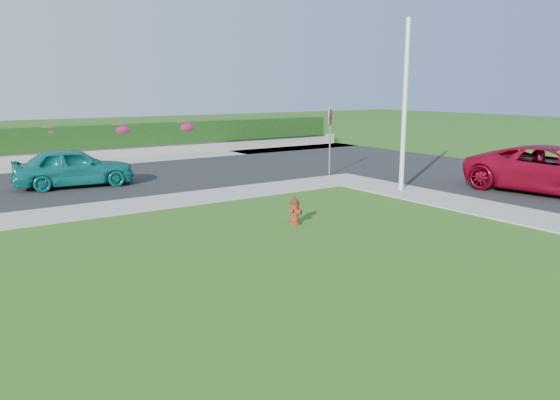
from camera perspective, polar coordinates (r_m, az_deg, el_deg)
ground at (r=10.31m, az=10.34°, el=-8.41°), size 120.00×120.00×0.00m
street_right at (r=22.05m, az=25.38°, el=1.42°), size 8.00×32.00×0.04m
curb_corner at (r=21.34m, az=6.72°, el=2.16°), size 2.00×2.00×0.04m
sidewalk_beyond at (r=26.70m, az=-21.49°, el=3.33°), size 34.00×2.00×0.04m
retaining_wall at (r=28.12m, az=-22.24°, el=4.23°), size 34.00×0.40×0.60m
hedge at (r=28.13m, az=-22.42°, el=5.97°), size 32.00×0.90×1.10m
fire_hydrant at (r=14.24m, az=1.56°, el=-1.16°), size 0.38×0.36×0.73m
suv_red at (r=20.27m, az=26.89°, el=2.81°), size 3.48×6.03×1.58m
sedan_teal at (r=20.77m, az=-20.75°, el=3.23°), size 4.28×2.19×1.39m
utility_pole at (r=19.06m, az=12.90°, el=9.47°), size 0.16×0.16×5.76m
stop_sign at (r=22.03m, az=5.26°, el=7.81°), size 0.59×0.49×2.74m
flower_clump_d at (r=27.95m, az=-22.97°, el=6.57°), size 1.13×0.72×0.56m
flower_clump_e at (r=28.83m, az=-16.32°, el=7.07°), size 1.31×0.84×0.66m
flower_clump_f at (r=30.11m, az=-9.95°, el=7.52°), size 1.35×0.87×0.68m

